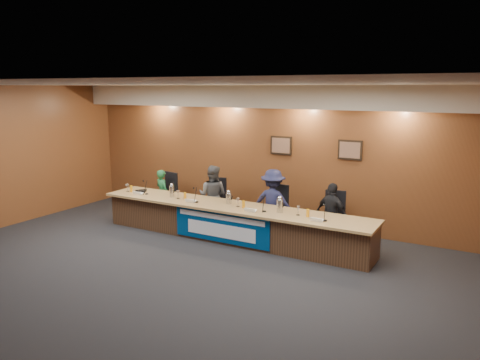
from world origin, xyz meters
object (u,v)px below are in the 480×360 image
at_px(panelist_c, 273,203).
at_px(carafe_left, 172,191).
at_px(office_chair_b, 215,204).
at_px(banner, 221,227).
at_px(speakerphone, 142,191).
at_px(office_chair_a, 165,197).
at_px(panelist_a, 162,193).
at_px(office_chair_d, 333,221).
at_px(carafe_right, 280,206).
at_px(dais_body, 231,223).
at_px(panelist_b, 213,196).
at_px(carafe_mid, 229,198).
at_px(office_chair_c, 275,213).
at_px(panelist_d, 332,214).

relative_size(panelist_c, carafe_left, 5.69).
relative_size(panelist_c, office_chair_b, 3.02).
relative_size(banner, speakerphone, 6.88).
height_order(office_chair_a, speakerphone, speakerphone).
bearing_deg(carafe_left, speakerphone, 175.93).
bearing_deg(panelist_a, office_chair_d, -157.68).
bearing_deg(carafe_left, carafe_right, -0.15).
relative_size(dais_body, panelist_b, 4.25).
distance_m(panelist_b, office_chair_a, 1.50).
height_order(banner, panelist_c, panelist_c).
xyz_separation_m(banner, office_chair_d, (1.95, 1.19, 0.10)).
distance_m(banner, office_chair_a, 2.66).
distance_m(carafe_left, carafe_mid, 1.42).
height_order(panelist_a, carafe_mid, panelist_a).
xyz_separation_m(office_chair_d, speakerphone, (-4.38, -0.76, 0.30)).
height_order(office_chair_d, speakerphone, speakerphone).
height_order(carafe_mid, speakerphone, carafe_mid).
relative_size(office_chair_a, office_chair_d, 1.00).
bearing_deg(panelist_b, office_chair_c, 173.12).
xyz_separation_m(panelist_c, office_chair_a, (-3.01, 0.10, -0.24)).
bearing_deg(carafe_mid, banner, -79.05).
distance_m(office_chair_d, speakerphone, 4.46).
bearing_deg(panelist_a, dais_body, -174.92).
height_order(carafe_mid, carafe_right, carafe_right).
bearing_deg(office_chair_c, carafe_right, -55.17).
bearing_deg(office_chair_b, office_chair_a, 165.48).
distance_m(panelist_d, carafe_mid, 2.15).
distance_m(office_chair_b, office_chair_d, 2.85).
bearing_deg(panelist_c, speakerphone, 4.28).
xyz_separation_m(dais_body, panelist_b, (-0.90, 0.68, 0.36)).
height_order(panelist_a, office_chair_d, panelist_a).
relative_size(office_chair_b, carafe_mid, 2.11).
xyz_separation_m(banner, office_chair_c, (0.64, 1.19, 0.10)).
bearing_deg(dais_body, office_chair_d, 21.71).
distance_m(panelist_a, panelist_d, 4.32).
height_order(panelist_a, panelist_d, panelist_d).
height_order(office_chair_a, carafe_right, carafe_right).
bearing_deg(carafe_right, panelist_b, 160.12).
height_order(panelist_d, office_chair_c, panelist_d).
bearing_deg(panelist_c, office_chair_d, 176.44).
bearing_deg(panelist_d, dais_body, 37.62).
relative_size(panelist_b, office_chair_c, 2.94).
height_order(banner, carafe_left, carafe_left).
xyz_separation_m(office_chair_b, carafe_right, (2.04, -0.84, 0.40)).
relative_size(panelist_a, panelist_b, 0.84).
relative_size(dais_body, office_chair_a, 12.50).
height_order(panelist_b, carafe_mid, panelist_b).
distance_m(panelist_a, office_chair_c, 3.01).
xyz_separation_m(panelist_b, carafe_left, (-0.61, -0.73, 0.17)).
distance_m(dais_body, banner, 0.42).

